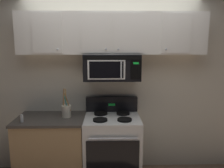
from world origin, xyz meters
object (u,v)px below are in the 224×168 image
over_range_microwave (112,67)px  salt_shaker (22,118)px  stove_range (112,147)px  utensil_crock_cream (66,110)px

over_range_microwave → salt_shaker: bearing=-165.9°
stove_range → utensil_crock_cream: utensil_crock_cream is taller
stove_range → utensil_crock_cream: size_ratio=2.76×
stove_range → over_range_microwave: bearing=90.1°
stove_range → salt_shaker: bearing=-171.4°
over_range_microwave → salt_shaker: 1.35m
over_range_microwave → utensil_crock_cream: over_range_microwave is taller
utensil_crock_cream → salt_shaker: size_ratio=4.06×
utensil_crock_cream → salt_shaker: (-0.53, -0.20, -0.05)m
stove_range → salt_shaker: 1.27m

